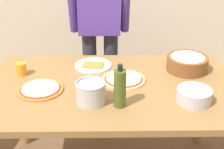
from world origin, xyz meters
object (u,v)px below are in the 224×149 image
Objects in this scene: dining_table at (112,97)px; pizza_raw_on_board at (124,79)px; pizza_cooked_on_tray at (40,89)px; steel_pot at (91,92)px; plate_with_slice at (93,65)px; cup_orange at (21,69)px; mixing_bowl_steel at (194,96)px; person_cook at (99,22)px; popcorn_bowl at (187,62)px; olive_oil_bottle at (120,88)px.

pizza_raw_on_board reaches higher than dining_table.
dining_table is 0.46m from pizza_cooked_on_tray.
pizza_cooked_on_tray is (-0.44, -0.06, 0.10)m from dining_table.
steel_pot is at bearing -121.33° from dining_table.
pizza_raw_on_board is at bearing -46.73° from plate_with_slice.
cup_orange reaches higher than pizza_cooked_on_tray.
mixing_bowl_steel reaches higher than plate_with_slice.
person_cook is 5.76× the size of pizza_raw_on_board.
pizza_cooked_on_tray is at bearing -164.06° from popcorn_bowl.
cup_orange is at bearing 172.21° from pizza_raw_on_board.
pizza_cooked_on_tray is at bearing 159.37° from olive_oil_bottle.
plate_with_slice is at bearing -94.38° from person_cook.
steel_pot reaches higher than mixing_bowl_steel.
pizza_cooked_on_tray is at bearing -132.28° from plate_with_slice.
plate_with_slice is at bearing 90.67° from steel_pot.
steel_pot is (0.32, -0.14, 0.06)m from pizza_cooked_on_tray.
steel_pot reaches higher than dining_table.
steel_pot is 2.04× the size of cup_orange.
popcorn_bowl is 0.42m from mixing_bowl_steel.
pizza_raw_on_board is (0.17, -0.69, -0.17)m from person_cook.
steel_pot is at bearing -147.12° from popcorn_bowl.
olive_oil_bottle is 0.17m from steel_pot.
plate_with_slice is 1.02× the size of olive_oil_bottle.
person_cook reaches higher than pizza_cooked_on_tray.
olive_oil_bottle is (0.04, -0.24, 0.20)m from dining_table.
person_cook is 0.73m from pizza_raw_on_board.
plate_with_slice is 0.77m from mixing_bowl_steel.
popcorn_bowl is 1.40× the size of mixing_bowl_steel.
plate_with_slice is 3.06× the size of cup_orange.
dining_table is 0.64m from cup_orange.
person_cook reaches higher than steel_pot.
pizza_raw_on_board is at bearing 145.44° from mixing_bowl_steel.
steel_pot is (-0.03, -0.96, -0.11)m from person_cook.
popcorn_bowl is 1.13m from cup_orange.
olive_oil_bottle is at bearing -13.45° from steel_pot.
person_cook is 1.01m from olive_oil_bottle.
person_cook is at bearing 66.97° from pizza_cooked_on_tray.
pizza_cooked_on_tray is 1.00m from popcorn_bowl.
dining_table is 8.00× the size of mixing_bowl_steel.
steel_pot is (-0.59, 0.00, 0.03)m from mixing_bowl_steel.
cup_orange is at bearing -130.41° from person_cook.
person_cook is at bearing 85.62° from plate_with_slice.
pizza_raw_on_board is 1.62× the size of steel_pot.
olive_oil_bottle is (-0.48, -0.46, 0.05)m from popcorn_bowl.
plate_with_slice is (-0.21, 0.22, -0.00)m from pizza_raw_on_board.
mixing_bowl_steel is at bearing -34.56° from pizza_raw_on_board.
mixing_bowl_steel is at bearing 4.95° from olive_oil_bottle.
pizza_raw_on_board is 0.47m from mixing_bowl_steel.
mixing_bowl_steel reaches higher than pizza_cooked_on_tray.
mixing_bowl_steel is 0.78× the size of olive_oil_bottle.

